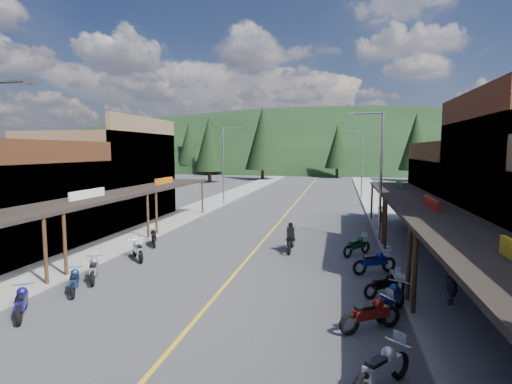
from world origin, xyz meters
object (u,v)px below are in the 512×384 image
Objects in this scene: streetlight_1 at (225,162)px; bike_east_5 at (371,312)px; shop_west_2 at (9,206)px; pine_2 at (263,138)px; shop_east_3 at (480,198)px; pine_7 at (189,144)px; bike_west_7 at (94,268)px; pedestrian_east_b at (379,217)px; rider_on_bike at (291,239)px; pedestrian_east_a at (451,280)px; shop_west_3 at (105,177)px; pine_9 at (480,145)px; pine_1 at (212,143)px; bike_west_6 at (74,279)px; bike_west_5 at (22,300)px; pine_11 at (464,138)px; pine_8 at (164,148)px; pine_3 at (337,146)px; bike_east_7 at (385,283)px; streetlight_3 at (361,161)px; bike_east_6 at (391,298)px; pine_0 at (130,146)px; bike_west_9 at (154,237)px; pine_5 at (489,139)px; bike_east_4 at (382,366)px; streetlight_2 at (379,170)px; bike_east_8 at (375,261)px; bike_east_9 at (357,245)px; pine_4 at (416,142)px; pine_10 at (209,144)px; bike_west_8 at (138,249)px.

bike_east_5 is at bearing -64.79° from streetlight_1.
pine_2 is at bearing 86.19° from shop_west_2.
pine_7 reaches higher than shop_east_3.
pedestrian_east_b is (13.19, 14.30, 0.34)m from bike_west_7.
rider_on_bike is at bearing 36.81° from pedestrian_east_b.
pedestrian_east_a is at bearing -46.60° from rider_on_bike.
pine_9 reaches higher than shop_west_3.
shop_west_3 is 21.41m from pedestrian_east_b.
pine_1 reaches higher than streetlight_1.
bike_west_7 is 14.40m from pedestrian_east_a.
shop_east_3 is at bearing 7.05° from bike_west_6.
pine_11 is at bearing 24.25° from bike_west_5.
pine_3 is at bearing 45.00° from pine_8.
bike_east_7 is at bearing -74.58° from pine_2.
pine_3 is 32.26m from pine_11.
pine_9 is (17.05, 15.00, 1.92)m from streetlight_3.
pedestrian_east_a is (2.19, 1.16, 0.40)m from bike_east_6.
shop_east_3 is 18.15m from bike_east_5.
pine_8 is (10.00, -36.00, -1.26)m from pine_7.
bike_west_6 is at bearing -71.70° from pine_7.
pedestrian_east_a is at bearing -52.87° from pine_0.
bike_west_9 is (15.84, -35.78, -5.43)m from pine_8.
pedestrian_east_b is (1.77, 16.84, 0.31)m from bike_east_5.
shop_west_3 is 1.00× the size of shop_east_3.
rider_on_bike is at bearing -115.37° from pine_5.
shop_west_2 reaches higher than bike_east_4.
pine_9 is (17.05, 37.00, 1.92)m from streetlight_2.
streetlight_2 reaches higher than bike_west_9.
bike_east_4 is 9.29m from bike_east_8.
bike_east_9 is at bearing -92.97° from streetlight_3.
pine_2 is 64.03m from bike_east_6.
pine_4 reaches higher than shop_west_2.
shop_west_3 reaches higher than streetlight_2.
bike_east_5 is (23.68, -54.85, -6.16)m from pine_10.
pine_0 is at bearing 131.01° from streetlight_2.
pine_11 reaches higher than pine_0.
pine_4 is at bearing 38.82° from bike_west_6.
shop_west_3 is 1.09× the size of pine_8.
streetlight_3 is 3.88× the size of bike_east_9.
bike_east_7 is 0.87× the size of bike_east_8.
streetlight_1 is at bearing -50.10° from pine_8.
shop_west_3 is 0.94× the size of pine_10.
pine_7 is 6.07× the size of bike_west_8.
pedestrian_east_a reaches higher than bike_east_5.
pine_5 reaches higher than pine_3.
streetlight_3 is at bearing 26.21° from bike_west_8.
shop_west_3 is at bearing -94.63° from pine_2.
shop_east_3 reaches higher than bike_west_9.
pine_9 reaches higher than bike_west_7.
rider_on_bike is (-15.97, -55.44, -6.55)m from pine_4.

